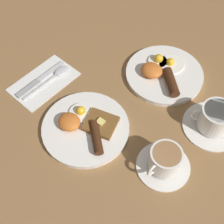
{
  "coord_description": "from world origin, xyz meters",
  "views": [
    {
      "loc": [
        0.36,
        -0.29,
        0.76
      ],
      "look_at": [
        0.03,
        0.08,
        0.03
      ],
      "focal_mm": 50.0,
      "sensor_mm": 36.0,
      "label": 1
    }
  ],
  "objects_px": {
    "knife": "(38,81)",
    "teacup_near": "(164,161)",
    "breakfast_plate_far": "(163,73)",
    "teacup_far": "(214,120)",
    "breakfast_plate_near": "(86,127)",
    "spoon": "(57,74)"
  },
  "relations": [
    {
      "from": "knife",
      "to": "breakfast_plate_far",
      "type": "bearing_deg",
      "value": -44.7
    },
    {
      "from": "teacup_far",
      "to": "knife",
      "type": "relative_size",
      "value": 0.88
    },
    {
      "from": "breakfast_plate_near",
      "to": "teacup_near",
      "type": "relative_size",
      "value": 1.73
    },
    {
      "from": "breakfast_plate_near",
      "to": "breakfast_plate_far",
      "type": "bearing_deg",
      "value": 82.01
    },
    {
      "from": "teacup_far",
      "to": "breakfast_plate_near",
      "type": "bearing_deg",
      "value": -136.53
    },
    {
      "from": "teacup_near",
      "to": "spoon",
      "type": "height_order",
      "value": "teacup_near"
    },
    {
      "from": "breakfast_plate_near",
      "to": "teacup_near",
      "type": "height_order",
      "value": "teacup_near"
    },
    {
      "from": "breakfast_plate_near",
      "to": "breakfast_plate_far",
      "type": "relative_size",
      "value": 1.0
    },
    {
      "from": "breakfast_plate_near",
      "to": "breakfast_plate_far",
      "type": "distance_m",
      "value": 0.31
    },
    {
      "from": "knife",
      "to": "teacup_near",
      "type": "bearing_deg",
      "value": -86.87
    },
    {
      "from": "breakfast_plate_far",
      "to": "teacup_far",
      "type": "distance_m",
      "value": 0.23
    },
    {
      "from": "knife",
      "to": "breakfast_plate_near",
      "type": "bearing_deg",
      "value": -96.3
    },
    {
      "from": "spoon",
      "to": "knife",
      "type": "bearing_deg",
      "value": 157.82
    },
    {
      "from": "breakfast_plate_far",
      "to": "teacup_near",
      "type": "bearing_deg",
      "value": -53.46
    },
    {
      "from": "teacup_far",
      "to": "spoon",
      "type": "height_order",
      "value": "teacup_far"
    },
    {
      "from": "teacup_near",
      "to": "spoon",
      "type": "bearing_deg",
      "value": 176.21
    },
    {
      "from": "teacup_near",
      "to": "knife",
      "type": "height_order",
      "value": "teacup_near"
    },
    {
      "from": "teacup_near",
      "to": "teacup_far",
      "type": "relative_size",
      "value": 0.85
    },
    {
      "from": "breakfast_plate_far",
      "to": "spoon",
      "type": "xyz_separation_m",
      "value": [
        -0.25,
        -0.23,
        -0.0
      ]
    },
    {
      "from": "teacup_near",
      "to": "spoon",
      "type": "distance_m",
      "value": 0.44
    },
    {
      "from": "breakfast_plate_far",
      "to": "breakfast_plate_near",
      "type": "bearing_deg",
      "value": -97.99
    },
    {
      "from": "breakfast_plate_near",
      "to": "teacup_far",
      "type": "relative_size",
      "value": 1.47
    }
  ]
}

